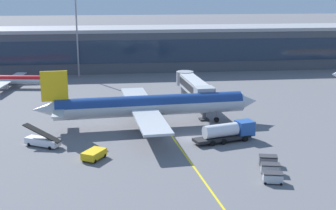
# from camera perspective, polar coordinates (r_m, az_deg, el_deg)

# --- Properties ---
(ground_plane) EXTENTS (700.00, 700.00, 0.00)m
(ground_plane) POSITION_cam_1_polar(r_m,az_deg,el_deg) (81.32, 2.56, -4.03)
(ground_plane) COLOR slate
(apron_lead_in_line) EXTENTS (7.92, 79.66, 0.01)m
(apron_lead_in_line) POSITION_cam_1_polar(r_m,az_deg,el_deg) (82.80, 0.36, -3.67)
(apron_lead_in_line) COLOR yellow
(apron_lead_in_line) RESTS_ON ground_plane
(terminal_building) EXTENTS (154.19, 17.26, 13.06)m
(terminal_building) POSITION_cam_1_polar(r_m,az_deg,el_deg) (151.03, 5.00, 7.07)
(terminal_building) COLOR #424751
(terminal_building) RESTS_ON ground_plane
(main_airliner) EXTENTS (42.45, 33.83, 11.12)m
(main_airliner) POSITION_cam_1_polar(r_m,az_deg,el_deg) (86.90, -2.29, -0.06)
(main_airliner) COLOR #B2B7BC
(main_airliner) RESTS_ON ground_plane
(jet_bridge) EXTENTS (5.14, 20.41, 6.71)m
(jet_bridge) POSITION_cam_1_polar(r_m,az_deg,el_deg) (99.29, 3.10, 2.36)
(jet_bridge) COLOR #B2B7BC
(jet_bridge) RESTS_ON ground_plane
(fuel_tanker) EXTENTS (11.08, 5.30, 3.25)m
(fuel_tanker) POSITION_cam_1_polar(r_m,az_deg,el_deg) (79.58, 7.36, -3.23)
(fuel_tanker) COLOR #232326
(fuel_tanker) RESTS_ON ground_plane
(belt_loader) EXTENTS (6.64, 4.64, 3.49)m
(belt_loader) POSITION_cam_1_polar(r_m,az_deg,el_deg) (79.45, -15.08, -4.22)
(belt_loader) COLOR white
(belt_loader) RESTS_ON ground_plane
(pushback_tug) EXTENTS (3.95, 4.44, 1.40)m
(pushback_tug) POSITION_cam_1_polar(r_m,az_deg,el_deg) (72.04, -9.08, -5.96)
(pushback_tug) COLOR yellow
(pushback_tug) RESTS_ON ground_plane
(baggage_cart_0) EXTENTS (2.92, 2.12, 1.48)m
(baggage_cart_0) POSITION_cam_1_polar(r_m,az_deg,el_deg) (64.67, 12.70, -8.63)
(baggage_cart_0) COLOR #B2B7BC
(baggage_cart_0) RESTS_ON ground_plane
(baggage_cart_1) EXTENTS (2.92, 2.12, 1.48)m
(baggage_cart_1) POSITION_cam_1_polar(r_m,az_deg,el_deg) (67.61, 12.40, -7.57)
(baggage_cart_1) COLOR gray
(baggage_cart_1) RESTS_ON ground_plane
(baggage_cart_2) EXTENTS (2.92, 2.12, 1.48)m
(baggage_cart_2) POSITION_cam_1_polar(r_m,az_deg,el_deg) (70.57, 12.13, -6.60)
(baggage_cart_2) COLOR #595B60
(baggage_cart_2) RESTS_ON ground_plane
(commuter_jet_near) EXTENTS (28.02, 22.50, 6.46)m
(commuter_jet_near) POSITION_cam_1_polar(r_m,az_deg,el_deg) (126.68, -18.68, 2.96)
(commuter_jet_near) COLOR silver
(commuter_jet_near) RESTS_ON ground_plane
(apron_light_mast_0) EXTENTS (2.80, 0.50, 22.95)m
(apron_light_mast_0) POSITION_cam_1_polar(r_m,az_deg,el_deg) (135.65, -11.08, 8.97)
(apron_light_mast_0) COLOR gray
(apron_light_mast_0) RESTS_ON ground_plane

